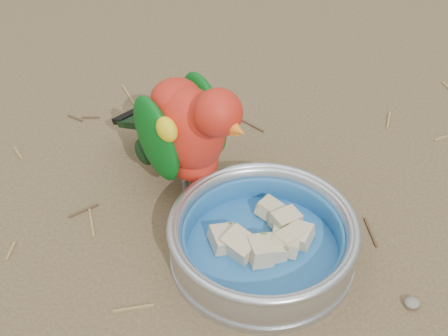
{
  "coord_description": "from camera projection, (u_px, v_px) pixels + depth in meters",
  "views": [
    {
      "loc": [
        -0.09,
        -0.47,
        0.61
      ],
      "look_at": [
        -0.06,
        0.14,
        0.08
      ],
      "focal_mm": 50.0,
      "sensor_mm": 36.0,
      "label": 1
    }
  ],
  "objects": [
    {
      "name": "ground",
      "position": [
        277.0,
        290.0,
        0.76
      ],
      "size": [
        60.0,
        60.0,
        0.0
      ],
      "primitive_type": "plane",
      "color": "brown"
    },
    {
      "name": "bowl_wall",
      "position": [
        263.0,
        237.0,
        0.77
      ],
      "size": [
        0.23,
        0.23,
        0.04
      ],
      "primitive_type": null,
      "color": "#B2B2BA",
      "rests_on": "food_bowl"
    },
    {
      "name": "lory_parrot",
      "position": [
        189.0,
        139.0,
        0.83
      ],
      "size": [
        0.24,
        0.25,
        0.19
      ],
      "primitive_type": null,
      "rotation": [
        0.0,
        0.0,
        -2.44
      ],
      "color": "red",
      "rests_on": "ground"
    },
    {
      "name": "food_bowl",
      "position": [
        262.0,
        253.0,
        0.79
      ],
      "size": [
        0.23,
        0.23,
        0.02
      ],
      "primitive_type": "cylinder",
      "color": "#B2B2BA",
      "rests_on": "ground"
    },
    {
      "name": "ground_debris",
      "position": [
        285.0,
        250.0,
        0.8
      ],
      "size": [
        0.9,
        0.8,
        0.01
      ],
      "primitive_type": null,
      "color": "olive",
      "rests_on": "ground"
    },
    {
      "name": "fruit_wedges",
      "position": [
        263.0,
        241.0,
        0.78
      ],
      "size": [
        0.14,
        0.14,
        0.03
      ],
      "primitive_type": null,
      "color": "#CAB38A",
      "rests_on": "food_bowl"
    }
  ]
}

